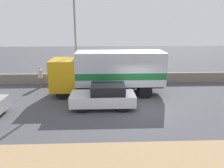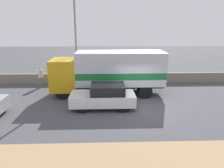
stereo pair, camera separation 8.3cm
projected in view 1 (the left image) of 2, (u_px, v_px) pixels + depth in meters
ground_plane at (139, 108)px, 13.45m from camera, size 80.00×80.00×0.00m
stone_wall_backdrop at (128, 78)px, 19.23m from camera, size 60.00×0.35×0.88m
street_lamp at (75, 29)px, 16.79m from camera, size 0.56×0.28×8.18m
box_truck at (110, 71)px, 15.79m from camera, size 8.03×2.50×3.15m
car_hatchback at (104, 96)px, 13.38m from camera, size 3.93×1.80×1.48m
pedestrian at (40, 77)px, 17.79m from camera, size 0.37×0.37×1.69m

